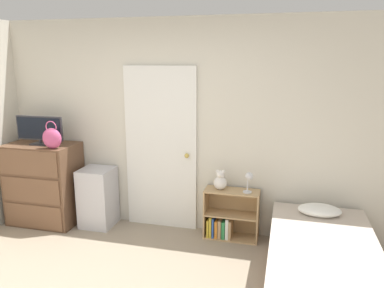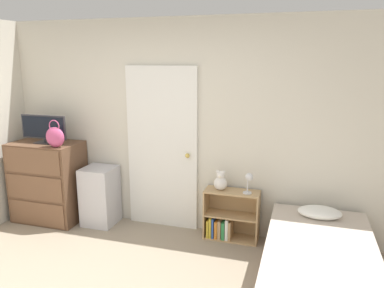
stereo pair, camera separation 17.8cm
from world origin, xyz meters
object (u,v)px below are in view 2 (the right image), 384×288
at_px(tv, 44,128).
at_px(desk_lamp, 249,179).
at_px(teddy_bear, 220,181).
at_px(bookshelf, 228,219).
at_px(bed, 319,272).
at_px(handbag, 55,137).
at_px(storage_bin, 100,196).
at_px(dresser, 48,181).

distance_m(tv, desk_lamp, 2.62).
relative_size(tv, teddy_bear, 2.68).
xyz_separation_m(bookshelf, bed, (1.00, -0.85, -0.00)).
distance_m(handbag, teddy_bear, 2.05).
bearing_deg(teddy_bear, storage_bin, -177.48).
distance_m(dresser, storage_bin, 0.73).
xyz_separation_m(tv, handbag, (0.28, -0.16, -0.06)).
bearing_deg(bookshelf, teddy_bear, -177.57).
xyz_separation_m(dresser, teddy_bear, (2.26, 0.14, 0.18)).
distance_m(teddy_bear, bed, 1.46).
bearing_deg(tv, handbag, -29.20).
xyz_separation_m(dresser, handbag, (0.29, -0.17, 0.65)).
bearing_deg(storage_bin, bed, -16.34).
relative_size(tv, bed, 0.32).
relative_size(bookshelf, bed, 0.32).
relative_size(handbag, storage_bin, 0.45).
bearing_deg(desk_lamp, handbag, -173.18).
bearing_deg(teddy_bear, desk_lamp, -6.31).
bearing_deg(dresser, teddy_bear, 3.60).
xyz_separation_m(teddy_bear, bed, (1.10, -0.84, -0.46)).
xyz_separation_m(dresser, bookshelf, (2.35, 0.15, -0.28)).
distance_m(handbag, desk_lamp, 2.35).
distance_m(desk_lamp, bed, 1.23).
relative_size(bookshelf, teddy_bear, 2.68).
height_order(dresser, teddy_bear, dresser).
bearing_deg(tv, storage_bin, 7.22).
distance_m(storage_bin, bookshelf, 1.65).
height_order(storage_bin, bookshelf, storage_bin).
distance_m(bookshelf, bed, 1.31).
distance_m(handbag, storage_bin, 0.93).
relative_size(tv, desk_lamp, 2.58).
xyz_separation_m(dresser, bed, (3.36, -0.70, -0.29)).
relative_size(dresser, bed, 0.53).
bearing_deg(storage_bin, bookshelf, 2.52).
relative_size(bookshelf, desk_lamp, 2.58).
distance_m(dresser, tv, 0.71).
xyz_separation_m(storage_bin, bookshelf, (1.64, 0.07, -0.14)).
bearing_deg(teddy_bear, bookshelf, 2.43).
height_order(tv, handbag, tv).
bearing_deg(handbag, bed, -9.86).
distance_m(tv, teddy_bear, 2.31).
bearing_deg(dresser, bookshelf, 3.55).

